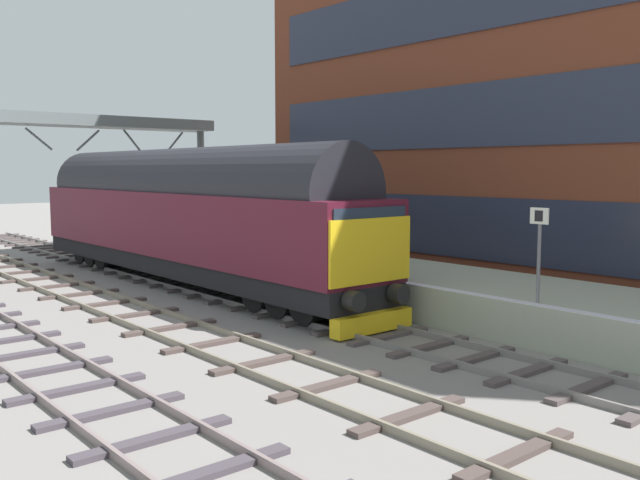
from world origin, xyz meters
TOP-DOWN VIEW (x-y plane):
  - ground_plane at (0.00, 0.00)m, footprint 140.00×140.00m
  - track_main at (0.00, 0.00)m, footprint 2.50×60.00m
  - track_adjacent_west at (-3.51, -0.00)m, footprint 2.50×60.00m
  - track_adjacent_far_west at (-7.07, 0.00)m, footprint 2.50×60.00m
  - station_platform at (3.60, 0.00)m, footprint 4.00×44.00m
  - diesel_locomotive at (0.00, 6.65)m, footprint 2.74×18.73m
  - platform_number_sign at (1.91, -5.84)m, footprint 0.10×0.44m
  - waiting_passenger at (3.92, 3.05)m, footprint 0.42×0.49m
  - overhead_footbridge at (-1.49, 16.50)m, footprint 16.37×2.00m

SIDE VIEW (x-z plane):
  - ground_plane at x=0.00m, z-range 0.00..0.00m
  - track_main at x=0.00m, z-range -0.02..0.13m
  - track_adjacent_far_west at x=-7.07m, z-range -0.02..0.13m
  - track_adjacent_west at x=-3.51m, z-range -0.02..0.13m
  - station_platform at x=3.60m, z-range 0.00..1.01m
  - waiting_passenger at x=3.92m, z-range 1.17..2.81m
  - platform_number_sign at x=1.91m, z-range 1.34..3.46m
  - diesel_locomotive at x=0.00m, z-range 0.14..4.82m
  - overhead_footbridge at x=-1.49m, z-range 2.66..9.04m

